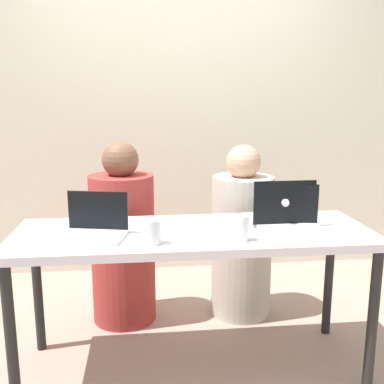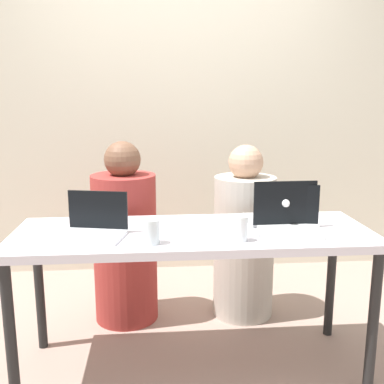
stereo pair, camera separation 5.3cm
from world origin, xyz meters
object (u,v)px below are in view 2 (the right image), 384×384
Objects in this scene: person_on_right at (244,241)px; laptop_front_left at (94,227)px; water_glass_right at (241,230)px; laptop_front_right at (289,221)px; water_glass_left at (151,233)px; person_on_left at (125,242)px; laptop_back_right at (280,214)px.

person_on_right is 1.09m from laptop_front_left.
person_on_right is 0.83m from water_glass_right.
person_on_right is at bearing 109.37° from laptop_front_right.
laptop_front_right is 2.98× the size of water_glass_right.
laptop_front_right is at bearing 12.44° from water_glass_left.
water_glass_left is at bearing 98.97° from person_on_left.
laptop_front_right is (0.84, -0.61, 0.29)m from person_on_left.
laptop_front_right is 0.68m from water_glass_left.
water_glass_right is (0.58, -0.75, 0.29)m from person_on_left.
person_on_right is 1.00m from water_glass_left.
laptop_back_right is 0.37m from water_glass_right.
person_on_left reaches higher than laptop_back_right.
water_glass_right is (-0.17, -0.75, 0.30)m from person_on_right.
laptop_front_left is at bearing 77.18° from person_on_left.
person_on_right is 9.52× the size of water_glass_right.
water_glass_right is at bearing 80.15° from person_on_right.
laptop_front_right is at bearing 101.54° from person_on_right.
laptop_front_left is (-0.85, -0.62, 0.30)m from person_on_right.
water_glass_left is (-0.67, -0.15, 0.00)m from laptop_front_right.
water_glass_right is (-0.26, -0.27, -0.00)m from laptop_back_right.
laptop_front_left is 0.69m from water_glass_right.
laptop_back_right is at bearing 102.89° from person_on_right.
person_on_left is at bearing 154.63° from laptop_front_right.
laptop_back_right is 2.81× the size of water_glass_right.
laptop_front_right is at bearing 13.35° from laptop_front_left.
person_on_right reaches higher than laptop_front_right.
laptop_front_left is at bearing 7.36° from laptop_back_right.
laptop_front_right is at bearing 140.12° from person_on_left.
water_glass_left is at bearing 55.82° from person_on_right.
water_glass_right reaches higher than water_glass_left.
water_glass_left is at bearing -179.20° from water_glass_right.
person_on_right reaches higher than water_glass_left.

